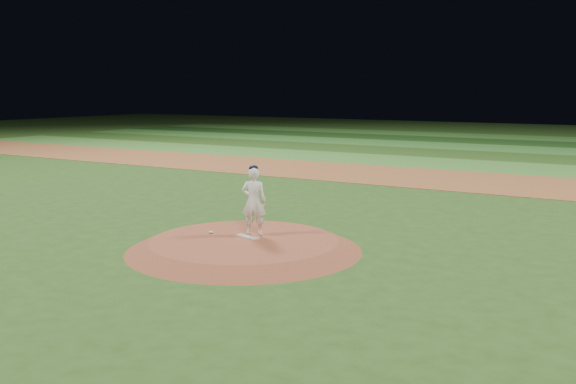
{
  "coord_description": "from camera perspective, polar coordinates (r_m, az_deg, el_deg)",
  "views": [
    {
      "loc": [
        8.35,
        -12.01,
        3.74
      ],
      "look_at": [
        0.0,
        2.0,
        1.1
      ],
      "focal_mm": 40.0,
      "sensor_mm": 36.0,
      "label": 1
    }
  ],
  "objects": [
    {
      "name": "pitchers_mound",
      "position": [
        15.07,
        -3.91,
        -4.71
      ],
      "size": [
        5.5,
        5.5,
        0.25
      ],
      "primitive_type": "cone",
      "color": "brown",
      "rests_on": "ground"
    },
    {
      "name": "infield_dirt_band",
      "position": [
        27.57,
        12.88,
        1.19
      ],
      "size": [
        70.0,
        6.0,
        0.02
      ],
      "primitive_type": "cube",
      "color": "brown",
      "rests_on": "ground"
    },
    {
      "name": "outfield_stripe_0",
      "position": [
        32.81,
        15.86,
        2.31
      ],
      "size": [
        70.0,
        5.0,
        0.02
      ],
      "primitive_type": "cube",
      "color": "#3B7A2C",
      "rests_on": "ground"
    },
    {
      "name": "outfield_stripe_3",
      "position": [
        47.4,
        20.61,
        4.09
      ],
      "size": [
        70.0,
        5.0,
        0.02
      ],
      "primitive_type": "cube",
      "color": "#194115",
      "rests_on": "ground"
    },
    {
      "name": "outfield_stripe_1",
      "position": [
        37.64,
        17.85,
        3.06
      ],
      "size": [
        70.0,
        5.0,
        0.02
      ],
      "primitive_type": "cube",
      "color": "#254B18",
      "rests_on": "ground"
    },
    {
      "name": "pitching_rubber",
      "position": [
        15.24,
        -3.63,
        -4.0
      ],
      "size": [
        0.68,
        0.33,
        0.03
      ],
      "primitive_type": "cube",
      "rotation": [
        0.0,
        0.0,
        -0.27
      ],
      "color": "silver",
      "rests_on": "pitchers_mound"
    },
    {
      "name": "pitcher_on_mound",
      "position": [
        15.32,
        -3.06,
        -0.79
      ],
      "size": [
        0.7,
        0.58,
        1.7
      ],
      "color": "white",
      "rests_on": "pitchers_mound"
    },
    {
      "name": "outfield_stripe_5",
      "position": [
        57.25,
        22.42,
        4.76
      ],
      "size": [
        70.0,
        5.0,
        0.02
      ],
      "primitive_type": "cube",
      "color": "#234D18",
      "rests_on": "ground"
    },
    {
      "name": "outfield_stripe_4",
      "position": [
        52.32,
        21.6,
        4.46
      ],
      "size": [
        70.0,
        5.0,
        0.02
      ],
      "primitive_type": "cube",
      "color": "#367028",
      "rests_on": "ground"
    },
    {
      "name": "outfield_stripe_2",
      "position": [
        42.51,
        19.39,
        3.64
      ],
      "size": [
        70.0,
        5.0,
        0.02
      ],
      "primitive_type": "cube",
      "color": "#33762A",
      "rests_on": "ground"
    },
    {
      "name": "ground",
      "position": [
        15.1,
        -3.9,
        -5.17
      ],
      "size": [
        120.0,
        120.0,
        0.0
      ],
      "primitive_type": "plane",
      "color": "#274C18",
      "rests_on": "ground"
    },
    {
      "name": "rosin_bag",
      "position": [
        15.76,
        -6.88,
        -3.56
      ],
      "size": [
        0.11,
        0.11,
        0.06
      ],
      "primitive_type": "ellipsoid",
      "color": "silver",
      "rests_on": "pitchers_mound"
    }
  ]
}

